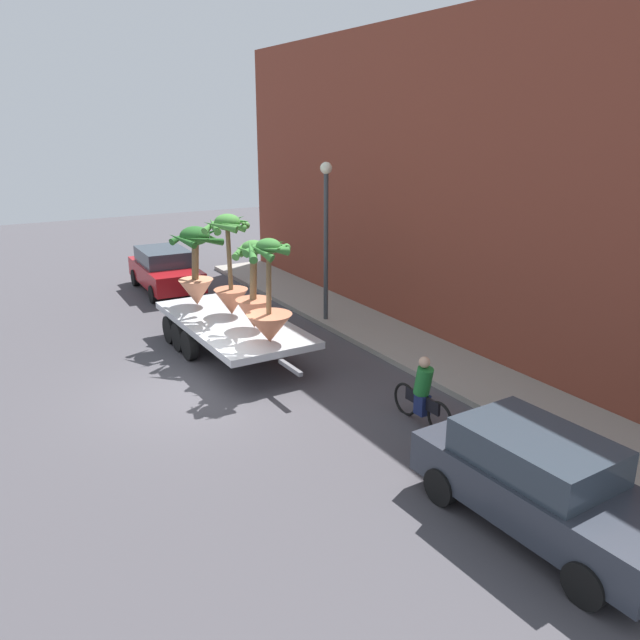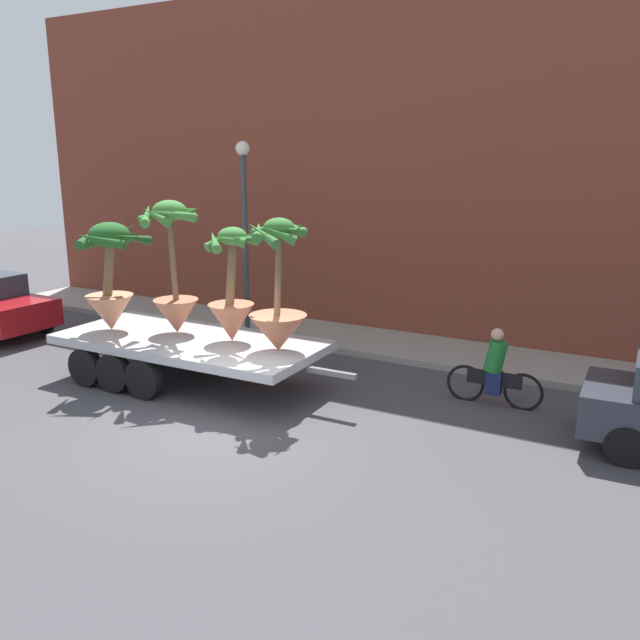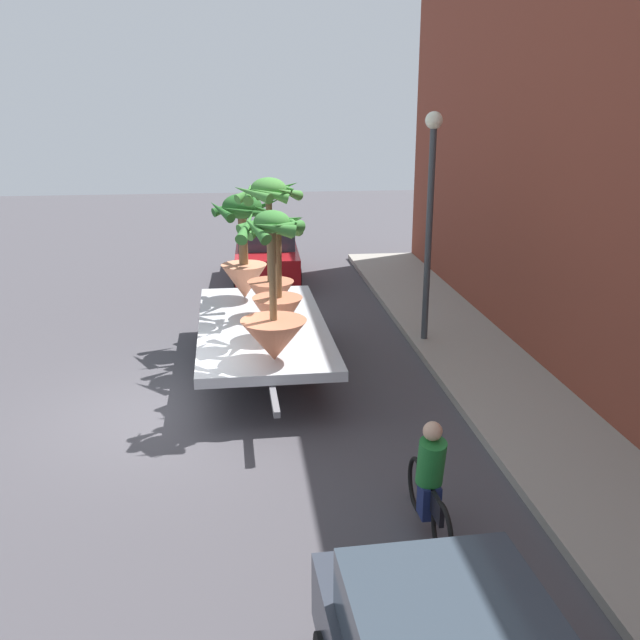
{
  "view_description": "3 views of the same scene",
  "coord_description": "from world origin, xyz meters",
  "px_view_note": "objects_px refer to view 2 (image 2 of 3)",
  "views": [
    {
      "loc": [
        13.16,
        -4.36,
        6.11
      ],
      "look_at": [
        1.14,
        2.64,
        1.69
      ],
      "focal_mm": 35.16,
      "sensor_mm": 36.0,
      "label": 1
    },
    {
      "loc": [
        6.75,
        -8.51,
        4.67
      ],
      "look_at": [
        0.77,
        2.3,
        1.56
      ],
      "focal_mm": 37.13,
      "sensor_mm": 36.0,
      "label": 2
    },
    {
      "loc": [
        11.5,
        1.25,
        5.25
      ],
      "look_at": [
        -0.83,
        2.71,
        1.36
      ],
      "focal_mm": 40.09,
      "sensor_mm": 36.0,
      "label": 3
    }
  ],
  "objects_px": {
    "cyclist": "(495,371)",
    "potted_palm_extra": "(278,305)",
    "potted_palm_middle": "(174,274)",
    "flatbed_trailer": "(181,346)",
    "potted_palm_rear": "(110,280)",
    "street_lamp": "(244,213)",
    "potted_palm_front": "(232,298)"
  },
  "relations": [
    {
      "from": "cyclist",
      "to": "potted_palm_extra",
      "type": "bearing_deg",
      "value": -155.51
    },
    {
      "from": "potted_palm_middle",
      "to": "cyclist",
      "type": "bearing_deg",
      "value": 14.24
    },
    {
      "from": "flatbed_trailer",
      "to": "cyclist",
      "type": "relative_size",
      "value": 3.6
    },
    {
      "from": "potted_palm_rear",
      "to": "street_lamp",
      "type": "xyz_separation_m",
      "value": [
        0.74,
        3.9,
        1.14
      ]
    },
    {
      "from": "potted_palm_front",
      "to": "potted_palm_extra",
      "type": "relative_size",
      "value": 0.91
    },
    {
      "from": "potted_palm_front",
      "to": "cyclist",
      "type": "height_order",
      "value": "potted_palm_front"
    },
    {
      "from": "flatbed_trailer",
      "to": "street_lamp",
      "type": "relative_size",
      "value": 1.37
    },
    {
      "from": "cyclist",
      "to": "potted_palm_rear",
      "type": "bearing_deg",
      "value": -164.57
    },
    {
      "from": "potted_palm_rear",
      "to": "cyclist",
      "type": "bearing_deg",
      "value": 15.43
    },
    {
      "from": "flatbed_trailer",
      "to": "potted_palm_middle",
      "type": "height_order",
      "value": "potted_palm_middle"
    },
    {
      "from": "potted_palm_front",
      "to": "potted_palm_extra",
      "type": "distance_m",
      "value": 1.2
    },
    {
      "from": "flatbed_trailer",
      "to": "street_lamp",
      "type": "distance_m",
      "value": 4.45
    },
    {
      "from": "flatbed_trailer",
      "to": "potted_palm_middle",
      "type": "xyz_separation_m",
      "value": [
        -0.28,
        0.21,
        1.48
      ]
    },
    {
      "from": "potted_palm_rear",
      "to": "potted_palm_front",
      "type": "height_order",
      "value": "potted_palm_rear"
    },
    {
      "from": "potted_palm_extra",
      "to": "street_lamp",
      "type": "relative_size",
      "value": 0.53
    },
    {
      "from": "potted_palm_rear",
      "to": "potted_palm_extra",
      "type": "height_order",
      "value": "potted_palm_extra"
    },
    {
      "from": "potted_palm_rear",
      "to": "potted_palm_middle",
      "type": "height_order",
      "value": "potted_palm_middle"
    },
    {
      "from": "potted_palm_front",
      "to": "cyclist",
      "type": "bearing_deg",
      "value": 17.61
    },
    {
      "from": "flatbed_trailer",
      "to": "potted_palm_rear",
      "type": "height_order",
      "value": "potted_palm_rear"
    },
    {
      "from": "flatbed_trailer",
      "to": "potted_palm_extra",
      "type": "xyz_separation_m",
      "value": [
        2.35,
        0.12,
        1.11
      ]
    },
    {
      "from": "street_lamp",
      "to": "flatbed_trailer",
      "type": "bearing_deg",
      "value": -76.77
    },
    {
      "from": "flatbed_trailer",
      "to": "potted_palm_extra",
      "type": "distance_m",
      "value": 2.6
    },
    {
      "from": "flatbed_trailer",
      "to": "potted_palm_rear",
      "type": "distance_m",
      "value": 2.08
    },
    {
      "from": "potted_palm_extra",
      "to": "potted_palm_front",
      "type": "bearing_deg",
      "value": 173.28
    },
    {
      "from": "potted_palm_front",
      "to": "street_lamp",
      "type": "bearing_deg",
      "value": 120.99
    },
    {
      "from": "potted_palm_extra",
      "to": "street_lamp",
      "type": "bearing_deg",
      "value": 132.57
    },
    {
      "from": "flatbed_trailer",
      "to": "potted_palm_front",
      "type": "height_order",
      "value": "potted_palm_front"
    },
    {
      "from": "potted_palm_extra",
      "to": "cyclist",
      "type": "height_order",
      "value": "potted_palm_extra"
    },
    {
      "from": "potted_palm_middle",
      "to": "potted_palm_extra",
      "type": "height_order",
      "value": "potted_palm_middle"
    },
    {
      "from": "potted_palm_extra",
      "to": "potted_palm_rear",
      "type": "bearing_deg",
      "value": -174.02
    },
    {
      "from": "potted_palm_front",
      "to": "potted_palm_extra",
      "type": "xyz_separation_m",
      "value": [
        1.19,
        -0.14,
        0.01
      ]
    },
    {
      "from": "flatbed_trailer",
      "to": "potted_palm_middle",
      "type": "bearing_deg",
      "value": 142.59
    }
  ]
}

